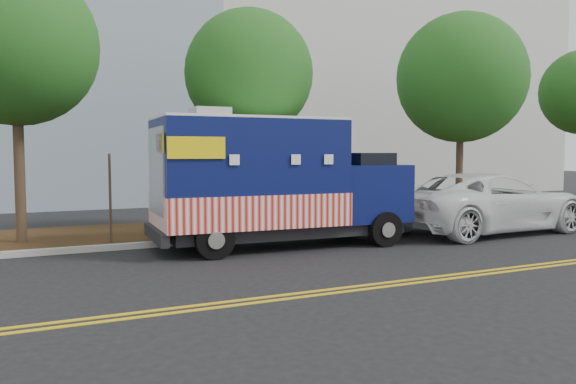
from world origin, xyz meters
name	(u,v)px	position (x,y,z in m)	size (l,w,h in m)	color
ground	(303,245)	(0.00, 0.00, 0.00)	(120.00, 120.00, 0.00)	black
curb	(281,235)	(0.00, 1.40, 0.07)	(120.00, 0.18, 0.15)	#9E9E99
mulch_strip	(253,227)	(0.00, 3.50, 0.07)	(120.00, 4.00, 0.15)	black
centerline_near	(409,280)	(0.00, -4.45, 0.01)	(120.00, 0.10, 0.01)	gold
centerline_far	(418,283)	(0.00, -4.70, 0.01)	(120.00, 0.10, 0.01)	gold
tree_a	(15,45)	(-6.65, 2.76, 5.10)	(4.05, 4.05, 7.14)	#38281C
tree_b	(249,74)	(-0.33, 2.95, 4.78)	(3.85, 3.85, 6.72)	#38281C
tree_c	(461,78)	(8.09, 3.09, 5.15)	(4.73, 4.73, 7.53)	#38281C
sign_post	(110,201)	(-4.59, 1.75, 1.20)	(0.06, 0.06, 2.40)	#473828
food_truck	(270,185)	(-0.86, 0.18, 1.59)	(6.78, 2.84, 3.51)	black
white_car	(488,203)	(6.23, -0.21, 0.91)	(3.01, 6.53, 1.81)	white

